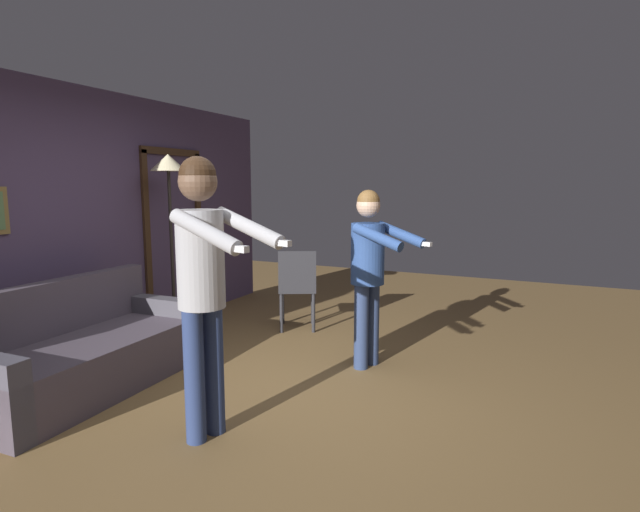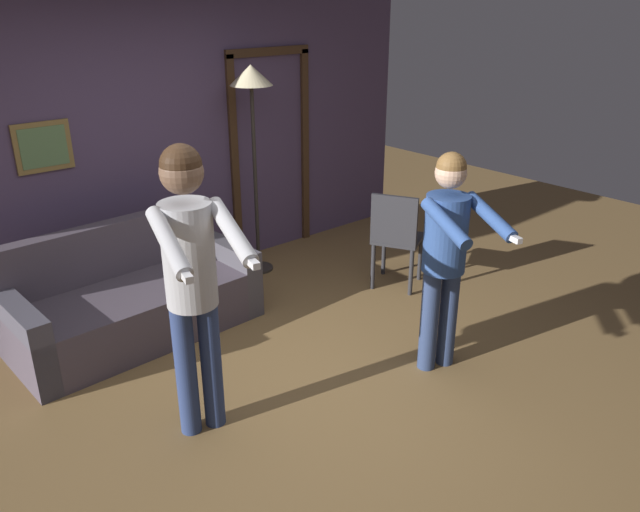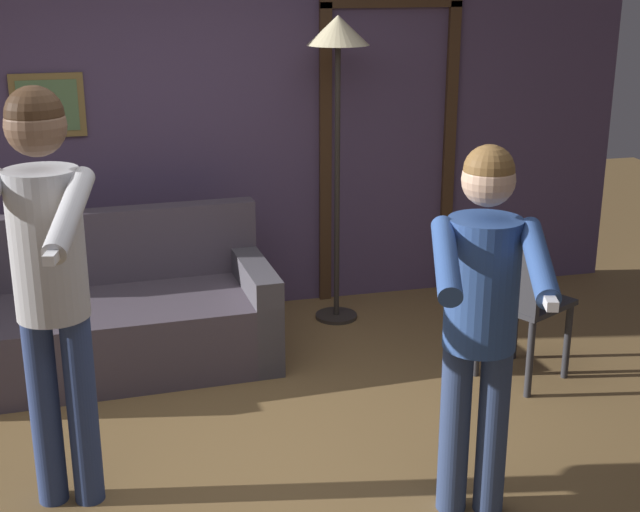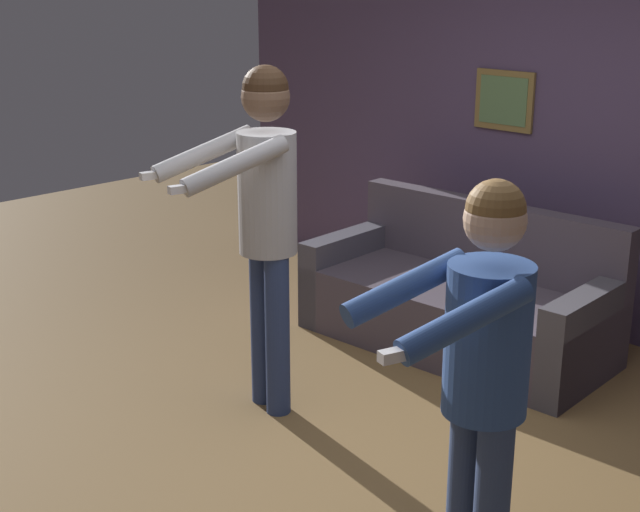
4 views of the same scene
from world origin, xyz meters
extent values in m
plane|color=olive|center=(0.00, 0.00, 0.00)|extent=(12.00, 12.00, 0.00)
cube|color=#574669|center=(0.00, 2.24, 1.30)|extent=(6.40, 0.06, 2.60)
cube|color=olive|center=(-0.74, 2.19, 1.44)|extent=(0.44, 0.02, 0.39)
cube|color=#638954|center=(-0.74, 2.18, 1.44)|extent=(0.36, 0.01, 0.31)
cube|color=#4C331E|center=(1.03, 2.19, 1.02)|extent=(0.08, 0.04, 2.04)
cube|color=#4C331E|center=(1.93, 2.19, 1.02)|extent=(0.08, 0.04, 2.04)
cube|color=#4C331E|center=(1.48, 2.19, 2.04)|extent=(0.98, 0.04, 0.08)
cube|color=#534955|center=(-0.48, 1.39, 0.21)|extent=(1.93, 0.92, 0.42)
cube|color=#534955|center=(-0.49, 1.74, 0.65)|extent=(1.90, 0.21, 0.45)
cube|color=#504D55|center=(0.39, 1.42, 0.29)|extent=(0.19, 0.86, 0.58)
cylinder|color=#332D28|center=(1.01, 1.81, 0.01)|extent=(0.28, 0.28, 0.02)
cylinder|color=#332D28|center=(1.01, 1.81, 0.91)|extent=(0.04, 0.04, 1.77)
cone|color=#F9EAB7|center=(1.01, 1.81, 1.89)|extent=(0.39, 0.39, 0.18)
cylinder|color=navy|center=(-0.78, 0.05, 0.44)|extent=(0.13, 0.13, 0.88)
cylinder|color=navy|center=(-0.62, 0.01, 0.44)|extent=(0.13, 0.13, 0.88)
cylinder|color=#B2B2B7|center=(-0.70, 0.03, 1.19)|extent=(0.30, 0.30, 0.62)
sphere|color=brown|center=(-0.70, 0.03, 1.67)|extent=(0.24, 0.24, 0.24)
sphere|color=#382314|center=(-0.70, 0.03, 1.71)|extent=(0.23, 0.23, 0.23)
cylinder|color=#B2B2B7|center=(-0.59, -0.26, 1.39)|extent=(0.21, 0.56, 0.24)
cube|color=white|center=(-0.65, -0.52, 1.31)|extent=(0.07, 0.16, 0.04)
cylinder|color=navy|center=(0.91, -0.45, 0.39)|extent=(0.13, 0.13, 0.77)
cylinder|color=navy|center=(1.06, -0.50, 0.39)|extent=(0.13, 0.13, 0.77)
cylinder|color=#2D4C8C|center=(0.98, -0.47, 1.04)|extent=(0.30, 0.30, 0.55)
sphere|color=#D8AD8E|center=(0.98, -0.47, 1.47)|extent=(0.21, 0.21, 0.21)
sphere|color=brown|center=(0.98, -0.47, 1.51)|extent=(0.20, 0.20, 0.20)
cylinder|color=#2D4C8C|center=(0.75, -0.64, 1.22)|extent=(0.23, 0.49, 0.22)
cylinder|color=#2D4C8C|center=(1.08, -0.74, 1.22)|extent=(0.23, 0.49, 0.22)
cube|color=white|center=(1.01, -0.96, 1.15)|extent=(0.08, 0.16, 0.04)
cylinder|color=#2D2D33|center=(2.04, 0.60, 0.23)|extent=(0.04, 0.04, 0.45)
cylinder|color=#2D2D33|center=(1.88, 0.92, 0.23)|extent=(0.04, 0.04, 0.45)
cylinder|color=#2D2D33|center=(1.72, 0.43, 0.23)|extent=(0.04, 0.04, 0.45)
cylinder|color=#2D2D33|center=(1.56, 0.75, 0.23)|extent=(0.04, 0.04, 0.45)
cube|color=#2D2D33|center=(1.80, 0.68, 0.47)|extent=(0.57, 0.57, 0.03)
cube|color=#2D2D33|center=(1.63, 0.59, 0.70)|extent=(0.23, 0.39, 0.45)
camera|label=1|loc=(-3.18, -1.98, 1.65)|focal=28.00mm
camera|label=2|loc=(-2.26, -2.92, 2.55)|focal=35.00mm
camera|label=3|loc=(-0.49, -3.57, 2.26)|focal=50.00mm
camera|label=4|loc=(2.56, -2.89, 2.25)|focal=50.00mm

